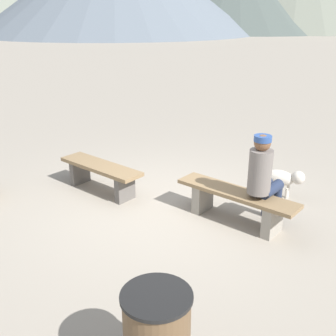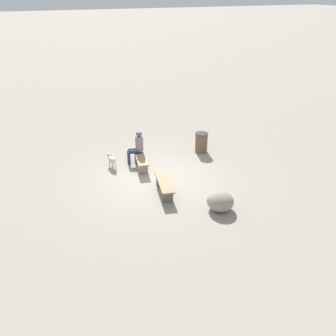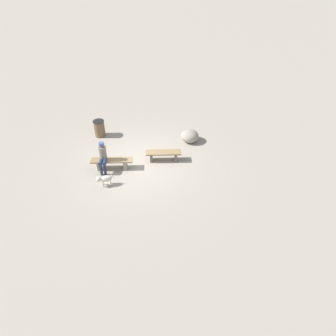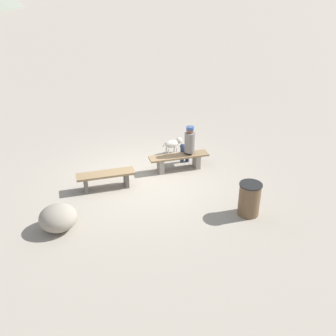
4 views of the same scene
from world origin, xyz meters
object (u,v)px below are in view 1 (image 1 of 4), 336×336
bench_left (101,172)px  dog (283,178)px  bench_right (236,201)px  seated_person (263,175)px

bench_left → dog: bearing=34.3°
bench_right → dog: (0.38, 1.05, 0.03)m
bench_left → dog: size_ratio=2.18×
seated_person → dog: seated_person is taller
bench_left → bench_right: size_ratio=0.89×
bench_left → dog: dog is taller
bench_left → bench_right: 2.25m
bench_left → dog: 2.85m
dog → bench_right: bearing=-114.2°
bench_left → bench_right: same height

